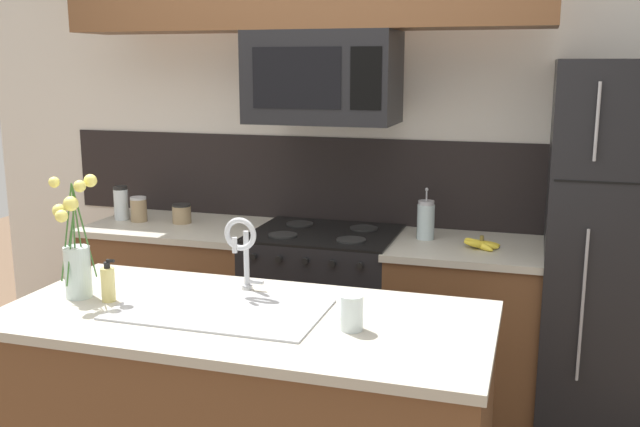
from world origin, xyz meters
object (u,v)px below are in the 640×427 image
object	(u,v)px
storage_jar_tall	(121,203)
storage_jar_medium	(139,209)
refrigerator	(638,257)
sink_faucet	(242,244)
microwave	(323,77)
stove_range	(324,315)
dish_soap_bottle	(108,284)
drinking_glass	(351,313)
french_press	(426,220)
flower_vase	(76,258)
storage_jar_short	(182,214)
banana_bunch	(482,244)

from	to	relation	value
storage_jar_tall	storage_jar_medium	distance (m)	0.13
refrigerator	storage_jar_tall	distance (m)	2.76
storage_jar_tall	sink_faucet	distance (m)	1.60
microwave	refrigerator	bearing A→B (deg)	1.53
stove_range	dish_soap_bottle	world-z (taller)	dish_soap_bottle
storage_jar_medium	microwave	bearing A→B (deg)	-0.97
refrigerator	drinking_glass	bearing A→B (deg)	-128.61
stove_range	storage_jar_tall	xyz separation A→B (m)	(-1.23, 0.01, 0.55)
stove_range	storage_jar_medium	xyz separation A→B (m)	(-1.11, -0.00, 0.52)
microwave	french_press	world-z (taller)	microwave
refrigerator	storage_jar_medium	xyz separation A→B (m)	(-2.64, -0.02, 0.07)
french_press	refrigerator	bearing A→B (deg)	-2.28
stove_range	drinking_glass	world-z (taller)	drinking_glass
flower_vase	storage_jar_medium	bearing A→B (deg)	111.44
storage_jar_short	french_press	size ratio (longest dim) A/B	0.40
stove_range	dish_soap_bottle	size ratio (longest dim) A/B	5.64
storage_jar_medium	drinking_glass	world-z (taller)	storage_jar_medium
banana_bunch	french_press	world-z (taller)	french_press
storage_jar_medium	french_press	distance (m)	1.63
storage_jar_short	french_press	bearing A→B (deg)	1.25
french_press	flower_vase	world-z (taller)	flower_vase
banana_bunch	flower_vase	distance (m)	1.87
sink_faucet	stove_range	bearing A→B (deg)	88.69
refrigerator	storage_jar_medium	world-z (taller)	refrigerator
microwave	dish_soap_bottle	size ratio (longest dim) A/B	4.51
storage_jar_tall	flower_vase	xyz separation A→B (m)	(0.62, -1.28, 0.06)
storage_jar_medium	storage_jar_tall	bearing A→B (deg)	173.29
dish_soap_bottle	microwave	bearing A→B (deg)	69.43
sink_faucet	french_press	bearing A→B (deg)	63.29
sink_faucet	microwave	bearing A→B (deg)	88.66
refrigerator	flower_vase	xyz separation A→B (m)	(-2.14, -1.29, 0.16)
storage_jar_short	flower_vase	xyz separation A→B (m)	(0.24, -1.30, 0.10)
banana_bunch	sink_faucet	bearing A→B (deg)	-130.96
storage_jar_tall	french_press	distance (m)	1.75
sink_faucet	drinking_glass	xyz separation A→B (m)	(0.51, -0.26, -0.14)
storage_jar_medium	drinking_glass	xyz separation A→B (m)	(1.59, -1.29, -0.01)
microwave	storage_jar_short	xyz separation A→B (m)	(-0.85, 0.05, -0.76)
stove_range	french_press	bearing A→B (deg)	6.51
refrigerator	flower_vase	size ratio (longest dim) A/B	3.85
stove_range	refrigerator	bearing A→B (deg)	0.75
refrigerator	flower_vase	distance (m)	2.51
storage_jar_short	stove_range	bearing A→B (deg)	-2.02
refrigerator	storage_jar_medium	bearing A→B (deg)	-179.52
banana_bunch	sink_faucet	world-z (taller)	sink_faucet
dish_soap_bottle	sink_faucet	bearing A→B (deg)	28.54
stove_range	storage_jar_medium	world-z (taller)	storage_jar_medium
storage_jar_tall	storage_jar_medium	world-z (taller)	storage_jar_tall
flower_vase	storage_jar_tall	bearing A→B (deg)	115.80
storage_jar_tall	sink_faucet	xyz separation A→B (m)	(1.20, -1.04, 0.10)
storage_jar_medium	french_press	size ratio (longest dim) A/B	0.53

